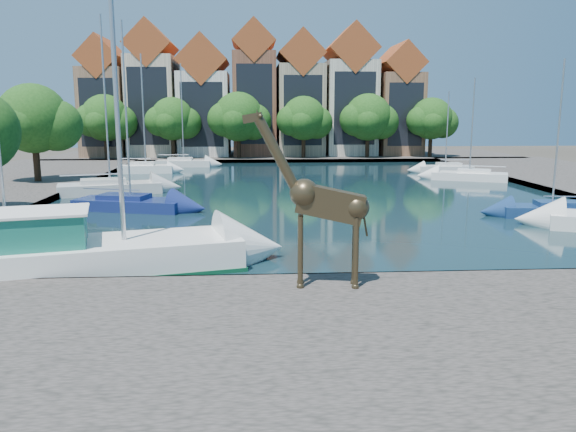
# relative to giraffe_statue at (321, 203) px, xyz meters

# --- Properties ---
(ground) EXTENTS (160.00, 160.00, 0.00)m
(ground) POSITION_rel_giraffe_statue_xyz_m (2.23, 1.47, -3.27)
(ground) COLOR #38332B
(ground) RESTS_ON ground
(water_basin) EXTENTS (38.00, 50.00, 0.08)m
(water_basin) POSITION_rel_giraffe_statue_xyz_m (2.23, 25.47, -3.23)
(water_basin) COLOR black
(water_basin) RESTS_ON ground
(near_quay) EXTENTS (50.00, 14.00, 0.50)m
(near_quay) POSITION_rel_giraffe_statue_xyz_m (2.23, -5.53, -3.02)
(near_quay) COLOR #534B48
(near_quay) RESTS_ON ground
(far_quay) EXTENTS (60.00, 16.00, 0.50)m
(far_quay) POSITION_rel_giraffe_statue_xyz_m (2.23, 57.47, -3.02)
(far_quay) COLOR #534B48
(far_quay) RESTS_ON ground
(townhouse_west_end) EXTENTS (5.44, 9.18, 14.93)m
(townhouse_west_end) POSITION_rel_giraffe_statue_xyz_m (-20.77, 57.46, 4.09)
(townhouse_west_end) COLOR #8A654B
(townhouse_west_end) RESTS_ON far_quay
(townhouse_west_mid) EXTENTS (5.94, 9.18, 16.79)m
(townhouse_west_mid) POSITION_rel_giraffe_statue_xyz_m (-14.77, 57.46, 4.97)
(townhouse_west_mid) COLOR beige
(townhouse_west_mid) RESTS_ON far_quay
(townhouse_west_inner) EXTENTS (6.43, 9.18, 15.15)m
(townhouse_west_inner) POSITION_rel_giraffe_statue_xyz_m (-8.27, 57.46, 4.08)
(townhouse_west_inner) COLOR silver
(townhouse_west_inner) RESTS_ON far_quay
(townhouse_center) EXTENTS (5.44, 9.18, 16.93)m
(townhouse_center) POSITION_rel_giraffe_statue_xyz_m (-1.77, 57.46, 5.10)
(townhouse_center) COLOR brown
(townhouse_center) RESTS_ON far_quay
(townhouse_east_inner) EXTENTS (5.94, 9.18, 15.79)m
(townhouse_east_inner) POSITION_rel_giraffe_statue_xyz_m (4.23, 57.46, 4.46)
(townhouse_east_inner) COLOR tan
(townhouse_east_inner) RESTS_ON far_quay
(townhouse_east_mid) EXTENTS (6.43, 9.18, 16.65)m
(townhouse_east_mid) POSITION_rel_giraffe_statue_xyz_m (10.73, 57.46, 4.84)
(townhouse_east_mid) COLOR beige
(townhouse_east_mid) RESTS_ON far_quay
(townhouse_east_end) EXTENTS (5.44, 9.18, 14.43)m
(townhouse_east_end) POSITION_rel_giraffe_statue_xyz_m (17.23, 57.46, 3.84)
(townhouse_east_end) COLOR brown
(townhouse_east_end) RESTS_ON far_quay
(far_tree_far_west) EXTENTS (7.28, 5.60, 7.68)m
(far_tree_far_west) POSITION_rel_giraffe_statue_xyz_m (-19.67, 51.96, 1.92)
(far_tree_far_west) COLOR #332114
(far_tree_far_west) RESTS_ON far_quay
(far_tree_west) EXTENTS (6.76, 5.20, 7.36)m
(far_tree_west) POSITION_rel_giraffe_statue_xyz_m (-11.68, 51.96, 1.81)
(far_tree_west) COLOR #332114
(far_tree_west) RESTS_ON far_quay
(far_tree_mid_west) EXTENTS (7.80, 6.00, 8.00)m
(far_tree_mid_west) POSITION_rel_giraffe_statue_xyz_m (-3.66, 51.96, 2.02)
(far_tree_mid_west) COLOR #332114
(far_tree_mid_west) RESTS_ON far_quay
(far_tree_mid_east) EXTENTS (7.02, 5.40, 7.52)m
(far_tree_mid_east) POSITION_rel_giraffe_statue_xyz_m (4.33, 51.96, 1.86)
(far_tree_mid_east) COLOR #332114
(far_tree_mid_east) RESTS_ON far_quay
(far_tree_east) EXTENTS (7.54, 5.80, 7.84)m
(far_tree_east) POSITION_rel_giraffe_statue_xyz_m (12.33, 51.96, 1.97)
(far_tree_east) COLOR #332114
(far_tree_east) RESTS_ON far_quay
(far_tree_far_east) EXTENTS (6.76, 5.20, 7.36)m
(far_tree_far_east) POSITION_rel_giraffe_statue_xyz_m (20.32, 51.96, 1.81)
(far_tree_far_east) COLOR #332114
(far_tree_far_east) RESTS_ON far_quay
(side_tree_left_far) EXTENTS (7.28, 5.60, 7.88)m
(side_tree_left_far) POSITION_rel_giraffe_statue_xyz_m (-19.67, 29.46, 2.11)
(side_tree_left_far) COLOR #332114
(side_tree_left_far) RESTS_ON left_quay
(giraffe_statue) EXTENTS (3.95, 0.84, 5.63)m
(giraffe_statue) POSITION_rel_giraffe_statue_xyz_m (0.00, 0.00, 0.00)
(giraffe_statue) COLOR #3D311E
(giraffe_statue) RESTS_ON near_quay
(motorsailer) EXTENTS (12.01, 6.09, 12.56)m
(motorsailer) POSITION_rel_giraffe_statue_xyz_m (-8.84, 3.38, -2.22)
(motorsailer) COLOR white
(motorsailer) RESTS_ON water_basin
(sailboat_left_a) EXTENTS (5.92, 2.79, 9.82)m
(sailboat_left_a) POSITION_rel_giraffe_statue_xyz_m (-12.24, 5.47, -2.67)
(sailboat_left_a) COLOR silver
(sailboat_left_a) RESTS_ON water_basin
(sailboat_left_b) EXTENTS (7.23, 4.12, 11.38)m
(sailboat_left_b) POSITION_rel_giraffe_statue_xyz_m (-9.77, 17.48, -2.65)
(sailboat_left_b) COLOR navy
(sailboat_left_b) RESTS_ON water_basin
(sailboat_left_c) EXTENTS (7.77, 4.50, 12.84)m
(sailboat_left_c) POSITION_rel_giraffe_statue_xyz_m (-12.77, 24.66, -2.56)
(sailboat_left_c) COLOR beige
(sailboat_left_c) RESTS_ON water_basin
(sailboat_left_d) EXTENTS (5.37, 2.19, 11.55)m
(sailboat_left_d) POSITION_rel_giraffe_statue_xyz_m (-12.77, 39.08, -2.54)
(sailboat_left_d) COLOR white
(sailboat_left_d) RESTS_ON water_basin
(sailboat_left_e) EXTENTS (6.00, 2.24, 11.16)m
(sailboat_left_e) POSITION_rel_giraffe_statue_xyz_m (-9.77, 45.47, -2.62)
(sailboat_left_e) COLOR silver
(sailboat_left_e) RESTS_ON water_basin
(sailboat_right_b) EXTENTS (5.94, 2.84, 8.97)m
(sailboat_right_b) POSITION_rel_giraffe_statue_xyz_m (15.27, 13.55, -2.69)
(sailboat_right_b) COLOR navy
(sailboat_right_b) RESTS_ON water_basin
(sailboat_right_c) EXTENTS (6.77, 4.65, 8.96)m
(sailboat_right_c) POSITION_rel_giraffe_statue_xyz_m (17.23, 31.17, -2.66)
(sailboat_right_c) COLOR white
(sailboat_right_c) RESTS_ON water_basin
(sailboat_right_d) EXTENTS (5.44, 2.21, 8.02)m
(sailboat_right_d) POSITION_rel_giraffe_statue_xyz_m (17.23, 37.52, -2.66)
(sailboat_right_d) COLOR silver
(sailboat_right_d) RESTS_ON water_basin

